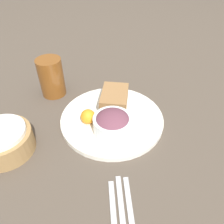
{
  "coord_description": "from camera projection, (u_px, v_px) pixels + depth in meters",
  "views": [
    {
      "loc": [
        -0.47,
        0.15,
        0.46
      ],
      "look_at": [
        0.0,
        0.0,
        0.04
      ],
      "focal_mm": 35.0,
      "sensor_mm": 36.0,
      "label": 1
    }
  ],
  "objects": [
    {
      "name": "knife",
      "position": [
        122.0,
        211.0,
        0.46
      ],
      "size": [
        0.17,
        0.05,
        0.01
      ],
      "primitive_type": "cube",
      "rotation": [
        0.0,
        0.0,
        2.91
      ],
      "color": "#B2B2B7",
      "rests_on": "ground_plane"
    },
    {
      "name": "bread_basket",
      "position": [
        4.0,
        141.0,
        0.57
      ],
      "size": [
        0.15,
        0.15,
        0.07
      ],
      "color": "#997547",
      "rests_on": "ground_plane"
    },
    {
      "name": "fork",
      "position": [
        130.0,
        211.0,
        0.46
      ],
      "size": [
        0.16,
        0.05,
        0.01
      ],
      "primitive_type": "cube",
      "rotation": [
        0.0,
        0.0,
        2.91
      ],
      "color": "#B2B2B7",
      "rests_on": "ground_plane"
    },
    {
      "name": "sandwich",
      "position": [
        114.0,
        98.0,
        0.7
      ],
      "size": [
        0.14,
        0.12,
        0.05
      ],
      "color": "olive",
      "rests_on": "plate"
    },
    {
      "name": "spoon",
      "position": [
        113.0,
        212.0,
        0.46
      ],
      "size": [
        0.15,
        0.05,
        0.01
      ],
      "primitive_type": "cube",
      "rotation": [
        0.0,
        0.0,
        2.91
      ],
      "color": "#B2B2B7",
      "rests_on": "ground_plane"
    },
    {
      "name": "orange_wedge",
      "position": [
        88.0,
        116.0,
        0.64
      ],
      "size": [
        0.04,
        0.04,
        0.04
      ],
      "primitive_type": "sphere",
      "color": "orange",
      "rests_on": "plate"
    },
    {
      "name": "drink_glass",
      "position": [
        51.0,
        77.0,
        0.74
      ],
      "size": [
        0.08,
        0.08,
        0.13
      ],
      "primitive_type": "cylinder",
      "color": "brown",
      "rests_on": "ground_plane"
    },
    {
      "name": "salad_bowl",
      "position": [
        112.0,
        123.0,
        0.6
      ],
      "size": [
        0.11,
        0.11,
        0.07
      ],
      "color": "white",
      "rests_on": "plate"
    },
    {
      "name": "dressing_cup",
      "position": [
        135.0,
        122.0,
        0.62
      ],
      "size": [
        0.05,
        0.05,
        0.04
      ],
      "primitive_type": "cylinder",
      "color": "#B7B7BC",
      "rests_on": "plate"
    },
    {
      "name": "plate",
      "position": [
        112.0,
        119.0,
        0.67
      ],
      "size": [
        0.31,
        0.31,
        0.02
      ],
      "primitive_type": "cylinder",
      "color": "white",
      "rests_on": "ground_plane"
    },
    {
      "name": "ground_plane",
      "position": [
        112.0,
        121.0,
        0.68
      ],
      "size": [
        4.0,
        4.0,
        0.0
      ],
      "primitive_type": "plane",
      "color": "#4C4238"
    }
  ]
}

